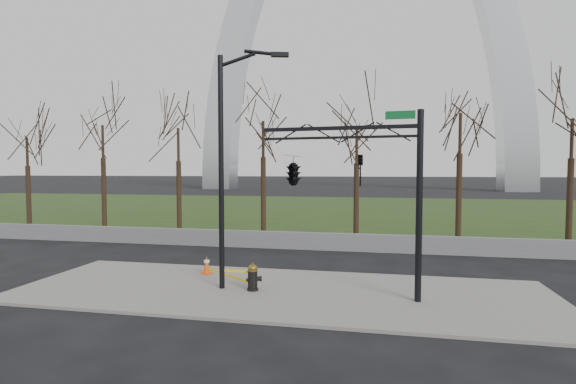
% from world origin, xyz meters
% --- Properties ---
extents(ground, '(500.00, 500.00, 0.00)m').
position_xyz_m(ground, '(0.00, 0.00, 0.00)').
color(ground, black).
rests_on(ground, ground).
extents(sidewalk, '(18.00, 6.00, 0.10)m').
position_xyz_m(sidewalk, '(0.00, 0.00, 0.05)').
color(sidewalk, slate).
rests_on(sidewalk, ground).
extents(grass_strip, '(120.00, 40.00, 0.06)m').
position_xyz_m(grass_strip, '(0.00, 30.00, 0.03)').
color(grass_strip, '#223714').
rests_on(grass_strip, ground).
extents(guardrail, '(60.00, 0.30, 0.90)m').
position_xyz_m(guardrail, '(0.00, 8.00, 0.45)').
color(guardrail, '#59595B').
rests_on(guardrail, ground).
extents(gateway_arch, '(66.00, 6.00, 65.00)m').
position_xyz_m(gateway_arch, '(0.00, 75.00, 32.50)').
color(gateway_arch, silver).
rests_on(gateway_arch, ground).
extents(tree_row, '(55.90, 4.00, 7.85)m').
position_xyz_m(tree_row, '(4.95, 12.00, 3.93)').
color(tree_row, black).
rests_on(tree_row, ground).
extents(fire_hydrant, '(0.59, 0.38, 0.94)m').
position_xyz_m(fire_hydrant, '(-0.88, -0.19, 0.53)').
color(fire_hydrant, black).
rests_on(fire_hydrant, sidewalk).
extents(traffic_cone, '(0.44, 0.44, 0.70)m').
position_xyz_m(traffic_cone, '(-3.31, 1.67, 0.45)').
color(traffic_cone, '#EA4D0C').
rests_on(traffic_cone, sidewalk).
extents(street_light, '(2.35, 0.78, 8.21)m').
position_xyz_m(street_light, '(-1.79, -0.08, 4.69)').
color(street_light, black).
rests_on(street_light, ground).
extents(traffic_signal_mast, '(5.09, 2.52, 6.00)m').
position_xyz_m(traffic_signal_mast, '(1.23, -0.07, 4.15)').
color(traffic_signal_mast, black).
rests_on(traffic_signal_mast, ground).
extents(caution_tape, '(2.41, 1.88, 0.47)m').
position_xyz_m(caution_tape, '(-1.93, 0.50, 0.43)').
color(caution_tape, yellow).
rests_on(caution_tape, ground).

